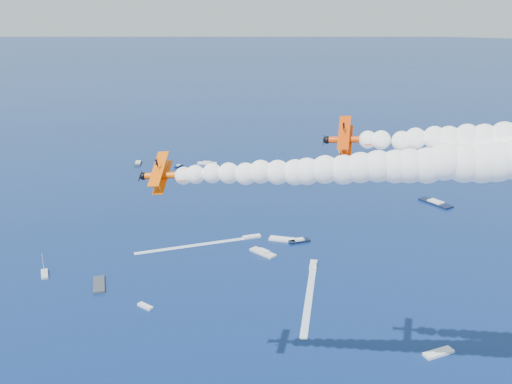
% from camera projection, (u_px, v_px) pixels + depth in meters
% --- Properties ---
extents(biplane_lead, '(9.15, 11.19, 9.06)m').
position_uv_depth(biplane_lead, '(348.00, 140.00, 97.83)').
color(biplane_lead, '#DE3C04').
extents(biplane_trail, '(9.81, 11.74, 8.91)m').
position_uv_depth(biplane_trail, '(164.00, 176.00, 97.89)').
color(biplane_trail, '#FF5C05').
extents(smoke_trail_trail, '(68.21, 33.05, 12.14)m').
position_uv_depth(smoke_trail_trail, '(368.00, 167.00, 93.62)').
color(smoke_trail_trail, white).
extents(spectator_boats, '(219.86, 173.90, 0.70)m').
position_uv_depth(spectator_boats, '(332.00, 230.00, 215.18)').
color(spectator_boats, white).
rests_on(spectator_boats, ground).
extents(boat_wakes, '(101.71, 108.72, 0.04)m').
position_uv_depth(boat_wakes, '(148.00, 294.00, 171.85)').
color(boat_wakes, white).
rests_on(boat_wakes, ground).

